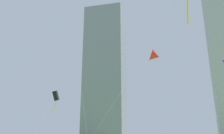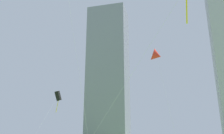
% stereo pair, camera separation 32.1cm
% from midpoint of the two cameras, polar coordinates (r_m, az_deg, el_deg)
% --- Properties ---
extents(kite_flying_4, '(2.04, 8.32, 12.40)m').
position_cam_midpoint_polar(kite_flying_4, '(49.07, -13.05, -6.55)').
color(kite_flying_4, silver).
rests_on(kite_flying_4, ground).
extents(kite_flying_8, '(3.61, 2.27, 16.42)m').
position_cam_midpoint_polar(kite_flying_8, '(38.53, 9.70, 2.59)').
color(kite_flying_8, silver).
rests_on(kite_flying_8, ground).
extents(distant_highrise_1, '(24.90, 18.85, 90.44)m').
position_cam_midpoint_polar(distant_highrise_1, '(155.50, -1.69, -1.84)').
color(distant_highrise_1, gray).
rests_on(distant_highrise_1, ground).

